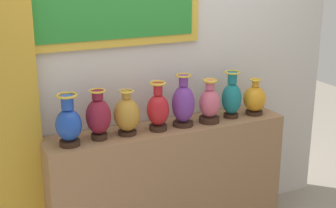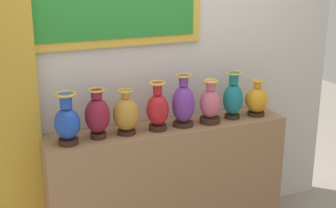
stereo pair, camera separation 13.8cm
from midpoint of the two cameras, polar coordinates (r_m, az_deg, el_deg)
The scene contains 10 objects.
display_shelf at distance 3.86m, azimuth 1.04°, elevation -9.26°, with size 1.88×0.37×0.95m, color #99704C.
back_wall at distance 3.73m, azimuth -0.56°, elevation 7.34°, with size 3.20×0.14×3.08m.
vase_sapphire at distance 3.34m, azimuth -10.58°, elevation -2.11°, with size 0.18×0.18×0.36m.
vase_burgundy at distance 3.41m, azimuth -7.14°, elevation -1.33°, with size 0.18×0.18×0.36m.
vase_ochre at distance 3.48m, azimuth -3.80°, elevation -1.22°, with size 0.19×0.19×0.33m.
vase_crimson at distance 3.55m, azimuth -0.11°, elevation -0.63°, with size 0.17×0.17×0.37m.
vase_violet at distance 3.63m, azimuth 2.90°, elevation -0.01°, with size 0.17×0.17×0.40m.
vase_rose at distance 3.72m, azimuth 6.03°, elevation -0.04°, with size 0.16×0.16×0.34m.
vase_teal at distance 3.85m, azimuth 8.65°, elevation 0.67°, with size 0.16×0.16×0.37m.
vase_amber at distance 3.96m, azimuth 11.34°, elevation 0.47°, with size 0.19×0.19×0.29m.
Camera 2 is at (-1.35, -3.18, 2.19)m, focal length 52.00 mm.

